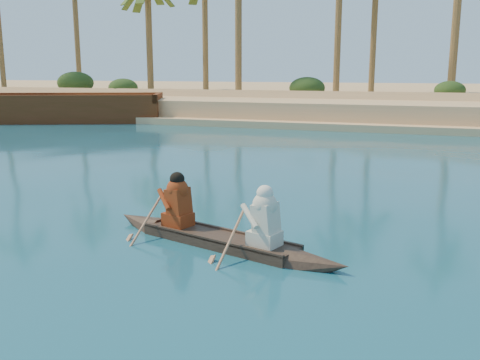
% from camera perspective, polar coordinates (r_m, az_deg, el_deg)
% --- Properties ---
extents(sandy_embankment, '(150.00, 51.00, 1.50)m').
position_cam_1_polar(sandy_embankment, '(53.05, 7.34, 8.84)').
color(sandy_embankment, '#DCAC7C').
rests_on(sandy_embankment, ground).
extents(palm_grove, '(110.00, 14.00, 16.00)m').
position_cam_1_polar(palm_grove, '(41.76, 3.90, 18.44)').
color(palm_grove, '#415F21').
rests_on(palm_grove, ground).
extents(shrub_cluster, '(100.00, 6.00, 2.40)m').
position_cam_1_polar(shrub_cluster, '(38.15, 2.31, 8.88)').
color(shrub_cluster, '#1D3413').
rests_on(shrub_cluster, ground).
extents(canoe, '(4.97, 2.07, 1.38)m').
position_cam_1_polar(canoe, '(9.44, -2.28, -5.38)').
color(canoe, '#402D23').
rests_on(canoe, ground).
extents(barge_mid, '(12.19, 8.10, 1.93)m').
position_cam_1_polar(barge_mid, '(34.12, -18.31, 7.10)').
color(barge_mid, '#612814').
rests_on(barge_mid, ground).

